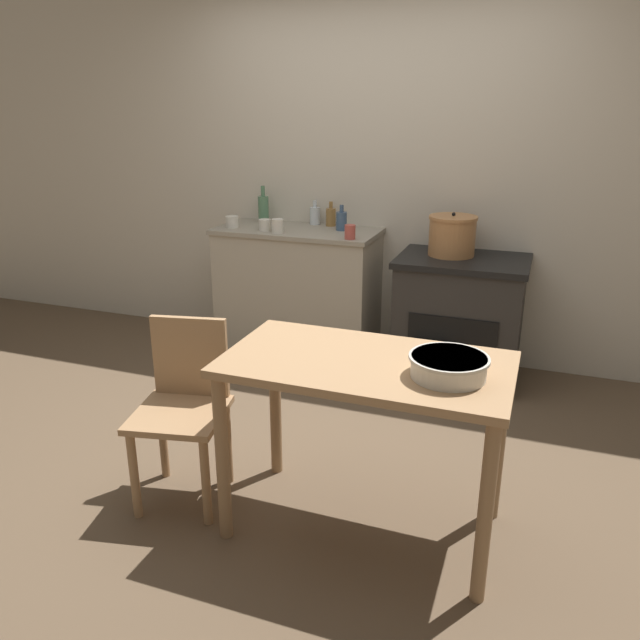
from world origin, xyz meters
name	(u,v)px	position (x,y,z in m)	size (l,w,h in m)	color
ground_plane	(296,446)	(0.00, 0.00, 0.00)	(14.00, 14.00, 0.00)	brown
wall_back	(379,177)	(0.00, 1.58, 1.27)	(8.00, 0.07, 2.55)	beige
counter_cabinet	(298,292)	(-0.50, 1.29, 0.47)	(1.15, 0.55, 0.93)	#B2A893
stove	(459,318)	(0.67, 1.25, 0.42)	(0.83, 0.63, 0.83)	#2D2B28
work_table	(366,388)	(0.53, -0.52, 0.67)	(1.16, 0.63, 0.79)	#A87F56
chair	(184,404)	(-0.32, -0.55, 0.46)	(0.47, 0.47, 0.84)	#A87F56
flour_sack	(427,375)	(0.55, 0.81, 0.17)	(0.25, 0.17, 0.34)	beige
stock_pot	(452,236)	(0.58, 1.30, 0.96)	(0.31, 0.31, 0.28)	#B77A47
mixing_bowl_large	(449,365)	(0.87, -0.56, 0.84)	(0.30, 0.30, 0.08)	silver
bottle_far_left	(341,221)	(-0.19, 1.34, 1.00)	(0.07, 0.07, 0.18)	#3D5675
bottle_left	(315,215)	(-0.45, 1.49, 1.00)	(0.08, 0.08, 0.17)	silver
bottle_mid_left	(331,217)	(-0.32, 1.47, 1.00)	(0.07, 0.07, 0.18)	olive
bottle_center_left	(263,208)	(-0.83, 1.44, 1.03)	(0.08, 0.08, 0.27)	#517F5B
cup_center	(277,226)	(-0.58, 1.11, 0.98)	(0.08, 0.08, 0.09)	silver
cup_center_right	(350,232)	(-0.05, 1.08, 0.98)	(0.07, 0.07, 0.09)	#B74C42
cup_mid_right	(232,222)	(-0.96, 1.18, 0.97)	(0.09, 0.09, 0.08)	silver
cup_right	(265,225)	(-0.69, 1.15, 0.97)	(0.08, 0.08, 0.08)	silver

